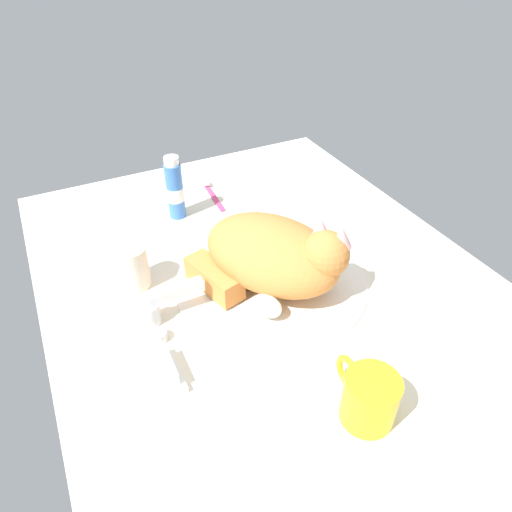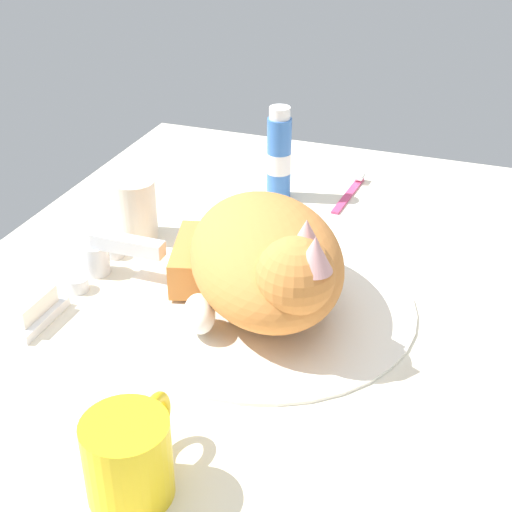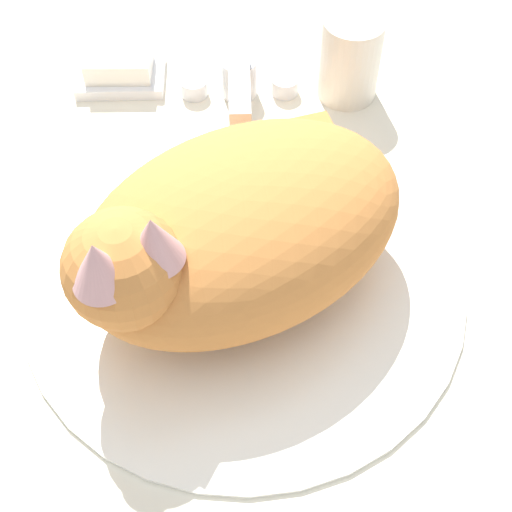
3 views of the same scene
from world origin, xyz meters
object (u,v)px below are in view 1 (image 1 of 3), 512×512
cat (275,255)px  soap_bar (157,369)px  coffee_mug (368,398)px  toothpaste_bottle (175,190)px  toothbrush (212,194)px  faucet (158,307)px  rinse_cup (133,267)px

cat → soap_bar: size_ratio=4.78×
cat → coffee_mug: bearing=176.8°
toothpaste_bottle → toothbrush: (4.77, -10.61, -6.41)cm
faucet → cat: size_ratio=0.38×
rinse_cup → soap_bar: size_ratio=1.29×
rinse_cup → cat: bearing=-116.8°
faucet → coffee_mug: coffee_mug is taller
faucet → coffee_mug: (-31.52, -20.56, 1.22)cm
cat → rinse_cup: size_ratio=3.71×
soap_bar → toothbrush: (47.51, -28.21, -1.81)cm
soap_bar → cat: bearing=-66.5°
rinse_cup → toothpaste_bottle: size_ratio=0.58×
faucet → coffee_mug: size_ratio=1.04×
rinse_cup → soap_bar: bearing=173.7°
toothbrush → cat: bearing=176.9°
toothpaste_bottle → rinse_cup: bearing=142.2°
coffee_mug → cat: bearing=-3.2°
cat → soap_bar: 29.04cm
cat → coffee_mug: size_ratio=2.74×
cat → toothpaste_bottle: 32.52cm
rinse_cup → toothpaste_bottle: bearing=-37.8°
soap_bar → toothpaste_bottle: bearing=-22.4°
coffee_mug → soap_bar: size_ratio=1.74×
rinse_cup → toothbrush: size_ratio=0.61×
soap_bar → toothbrush: size_ratio=0.48×
faucet → rinse_cup: (11.00, 1.41, 1.51)cm
coffee_mug → rinse_cup: size_ratio=1.35×
coffee_mug → toothbrush: size_ratio=0.83×
coffee_mug → toothpaste_bottle: toothpaste_bottle is taller
cat → toothpaste_bottle: size_ratio=2.16×
cat → coffee_mug: 30.77cm
rinse_cup → soap_bar: (-23.35, 2.57, -1.98)cm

